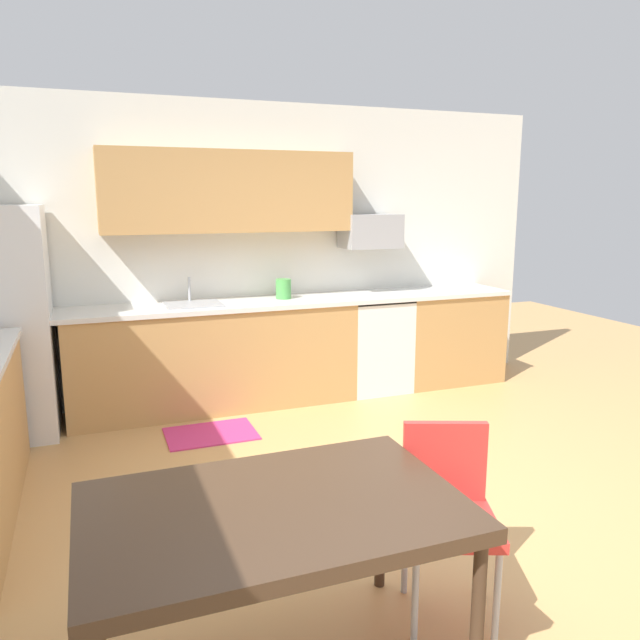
{
  "coord_description": "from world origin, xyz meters",
  "views": [
    {
      "loc": [
        -1.52,
        -3.0,
        1.85
      ],
      "look_at": [
        0.0,
        1.0,
        1.0
      ],
      "focal_mm": 34.71,
      "sensor_mm": 36.0,
      "label": 1
    }
  ],
  "objects_px": {
    "oven_range": "(373,343)",
    "dining_table": "(274,519)",
    "microwave": "(370,231)",
    "kettle": "(283,290)",
    "chair_near_table": "(448,505)"
  },
  "relations": [
    {
      "from": "microwave",
      "to": "kettle",
      "type": "height_order",
      "value": "microwave"
    },
    {
      "from": "oven_range",
      "to": "microwave",
      "type": "bearing_deg",
      "value": 90.0
    },
    {
      "from": "dining_table",
      "to": "kettle",
      "type": "height_order",
      "value": "kettle"
    },
    {
      "from": "dining_table",
      "to": "oven_range",
      "type": "bearing_deg",
      "value": 58.77
    },
    {
      "from": "microwave",
      "to": "dining_table",
      "type": "distance_m",
      "value": 4.0
    },
    {
      "from": "oven_range",
      "to": "dining_table",
      "type": "bearing_deg",
      "value": -121.23
    },
    {
      "from": "oven_range",
      "to": "dining_table",
      "type": "xyz_separation_m",
      "value": [
        -1.98,
        -3.27,
        0.22
      ]
    },
    {
      "from": "dining_table",
      "to": "kettle",
      "type": "bearing_deg",
      "value": 71.84
    },
    {
      "from": "oven_range",
      "to": "dining_table",
      "type": "distance_m",
      "value": 3.83
    },
    {
      "from": "microwave",
      "to": "kettle",
      "type": "bearing_deg",
      "value": -176.79
    },
    {
      "from": "oven_range",
      "to": "kettle",
      "type": "relative_size",
      "value": 4.55
    },
    {
      "from": "dining_table",
      "to": "kettle",
      "type": "xyz_separation_m",
      "value": [
        1.09,
        3.32,
        0.34
      ]
    },
    {
      "from": "oven_range",
      "to": "dining_table",
      "type": "relative_size",
      "value": 0.65
    },
    {
      "from": "oven_range",
      "to": "kettle",
      "type": "height_order",
      "value": "kettle"
    },
    {
      "from": "dining_table",
      "to": "chair_near_table",
      "type": "height_order",
      "value": "chair_near_table"
    }
  ]
}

